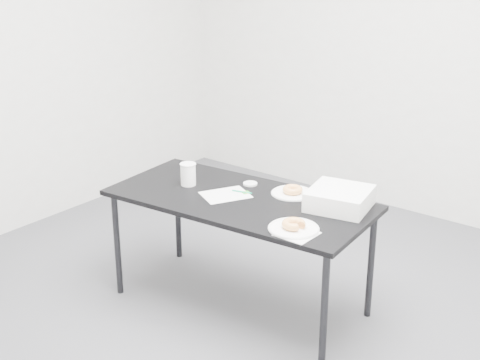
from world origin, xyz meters
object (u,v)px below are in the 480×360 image
Objects in this scene: bakery_box at (340,198)px; scorecard at (226,195)px; coffee_cup at (188,174)px; plate_near at (294,228)px; table at (240,206)px; pen at (242,192)px; donut_far at (293,190)px; plate_far at (292,193)px; donut_near at (294,224)px.

scorecard is at bearing -169.83° from bakery_box.
plate_near is at bearing -9.86° from coffee_cup.
table is at bearing 37.33° from scorecard.
table is at bearing -74.99° from pen.
table is 0.51m from plate_near.
table is 5.96× the size of plate_near.
pen is (0.05, 0.08, 0.01)m from scorecard.
pen is 0.90× the size of coffee_cup.
scorecard is 2.26× the size of donut_far.
plate_far is 0.77× the size of bakery_box.
bakery_box reaches higher than table.
scorecard is at bearing 164.69° from plate_near.
plate_far is (-0.28, 0.41, -0.03)m from donut_near.
coffee_cup is at bearing 178.89° from table.
bakery_box is (0.88, 0.25, -0.01)m from coffee_cup.
plate_far is at bearing 68.75° from scorecard.
coffee_cup reaches higher than donut_far.
coffee_cup is at bearing -175.72° from bakery_box.
donut_near is at bearing 12.81° from scorecard.
pen is at bearing 15.85° from coffee_cup.
table is at bearing -130.17° from plate_far.
table is 0.57m from bakery_box.
pen is 0.57m from plate_near.
plate_far is at bearing 24.50° from coffee_cup.
scorecard is at bearing -139.37° from plate_far.
coffee_cup is (-0.57, -0.26, 0.04)m from donut_far.
bakery_box is (0.03, 0.40, 0.05)m from plate_near.
plate_near is at bearing -106.50° from bakery_box.
table is 0.32m from donut_far.
bakery_box is at bearing 84.99° from plate_near.
donut_far is (0.20, 0.23, 0.08)m from table.
plate_near is (0.52, -0.24, 0.00)m from pen.
table is at bearing -167.74° from bakery_box.
plate_near reaches higher than table.
plate_far reaches higher than table.
scorecard is at bearing 1.83° from coffee_cup.
scorecard reaches higher than table.
donut_far is 0.85× the size of coffee_cup.
bakery_box reaches higher than donut_far.
bakery_box reaches higher than plate_near.
coffee_cup reaches higher than plate_far.
coffee_cup is at bearing -155.50° from plate_far.
scorecard is 0.10m from pen.
table is at bearing 3.70° from coffee_cup.
table is at bearing 160.25° from donut_near.
plate_far is (0.20, 0.23, 0.05)m from table.
plate_far is at bearing 124.41° from plate_near.
pen is 0.35m from coffee_cup.
donut_near is 0.40m from bakery_box.
plate_far is at bearing 166.66° from bakery_box.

